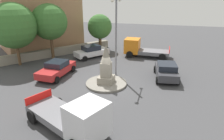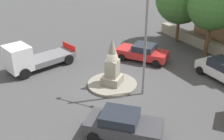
{
  "view_description": "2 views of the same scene",
  "coord_description": "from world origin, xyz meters",
  "px_view_note": "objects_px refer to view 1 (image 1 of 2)",
  "views": [
    {
      "loc": [
        -14.83,
        -4.64,
        7.21
      ],
      "look_at": [
        -0.98,
        -0.79,
        1.76
      ],
      "focal_mm": 31.38,
      "sensor_mm": 36.0,
      "label": 1
    },
    {
      "loc": [
        7.03,
        -16.08,
        9.78
      ],
      "look_at": [
        0.3,
        -0.75,
        1.61
      ],
      "focal_mm": 44.83,
      "sensor_mm": 36.0,
      "label": 2
    }
  ],
  "objects_px": {
    "monument": "(106,66)",
    "car_red_parked_left": "(57,69)",
    "car_dark_grey_near_island": "(166,70)",
    "tree_near_wall": "(49,22)",
    "tree_mid_cluster": "(13,26)",
    "car_white_far_side": "(92,51)",
    "truck_white_passing": "(74,118)",
    "tree_far_corner": "(100,27)",
    "truck_orange_approaching": "(140,48)",
    "corner_building": "(37,7)",
    "streetlamp": "(116,28)"
  },
  "relations": [
    {
      "from": "streetlamp",
      "to": "monument",
      "type": "bearing_deg",
      "value": 174.01
    },
    {
      "from": "car_white_far_side",
      "to": "tree_mid_cluster",
      "type": "bearing_deg",
      "value": 125.89
    },
    {
      "from": "monument",
      "to": "car_dark_grey_near_island",
      "type": "relative_size",
      "value": 0.8
    },
    {
      "from": "monument",
      "to": "corner_building",
      "type": "xyz_separation_m",
      "value": [
        9.99,
        13.15,
        4.06
      ]
    },
    {
      "from": "car_red_parked_left",
      "to": "tree_mid_cluster",
      "type": "relative_size",
      "value": 0.65
    },
    {
      "from": "car_white_far_side",
      "to": "car_dark_grey_near_island",
      "type": "bearing_deg",
      "value": -115.86
    },
    {
      "from": "corner_building",
      "to": "tree_near_wall",
      "type": "height_order",
      "value": "corner_building"
    },
    {
      "from": "tree_near_wall",
      "to": "tree_mid_cluster",
      "type": "bearing_deg",
      "value": 142.77
    },
    {
      "from": "car_dark_grey_near_island",
      "to": "truck_orange_approaching",
      "type": "xyz_separation_m",
      "value": [
        6.51,
        3.32,
        0.26
      ]
    },
    {
      "from": "car_red_parked_left",
      "to": "car_dark_grey_near_island",
      "type": "relative_size",
      "value": 1.03
    },
    {
      "from": "car_white_far_side",
      "to": "car_dark_grey_near_island",
      "type": "relative_size",
      "value": 1.04
    },
    {
      "from": "car_white_far_side",
      "to": "tree_mid_cluster",
      "type": "distance_m",
      "value": 8.98
    },
    {
      "from": "streetlamp",
      "to": "truck_white_passing",
      "type": "distance_m",
      "value": 9.77
    },
    {
      "from": "streetlamp",
      "to": "tree_near_wall",
      "type": "bearing_deg",
      "value": 70.87
    },
    {
      "from": "car_dark_grey_near_island",
      "to": "tree_far_corner",
      "type": "xyz_separation_m",
      "value": [
        8.14,
        9.21,
        2.49
      ]
    },
    {
      "from": "streetlamp",
      "to": "truck_orange_approaching",
      "type": "height_order",
      "value": "streetlamp"
    },
    {
      "from": "streetlamp",
      "to": "truck_orange_approaching",
      "type": "relative_size",
      "value": 1.35
    },
    {
      "from": "monument",
      "to": "car_red_parked_left",
      "type": "height_order",
      "value": "monument"
    },
    {
      "from": "tree_far_corner",
      "to": "monument",
      "type": "bearing_deg",
      "value": -158.66
    },
    {
      "from": "car_dark_grey_near_island",
      "to": "tree_mid_cluster",
      "type": "distance_m",
      "value": 16.14
    },
    {
      "from": "car_white_far_side",
      "to": "streetlamp",
      "type": "bearing_deg",
      "value": -137.84
    },
    {
      "from": "car_red_parked_left",
      "to": "corner_building",
      "type": "relative_size",
      "value": 0.38
    },
    {
      "from": "car_red_parked_left",
      "to": "truck_white_passing",
      "type": "relative_size",
      "value": 0.76
    },
    {
      "from": "corner_building",
      "to": "tree_mid_cluster",
      "type": "height_order",
      "value": "corner_building"
    },
    {
      "from": "truck_white_passing",
      "to": "tree_mid_cluster",
      "type": "height_order",
      "value": "tree_mid_cluster"
    },
    {
      "from": "corner_building",
      "to": "car_white_far_side",
      "type": "bearing_deg",
      "value": -107.37
    },
    {
      "from": "truck_orange_approaching",
      "to": "tree_far_corner",
      "type": "relative_size",
      "value": 1.12
    },
    {
      "from": "car_red_parked_left",
      "to": "tree_far_corner",
      "type": "bearing_deg",
      "value": -4.71
    },
    {
      "from": "car_white_far_side",
      "to": "car_dark_grey_near_island",
      "type": "xyz_separation_m",
      "value": [
        -4.39,
        -9.05,
        -0.0
      ]
    },
    {
      "from": "monument",
      "to": "tree_mid_cluster",
      "type": "distance_m",
      "value": 11.34
    },
    {
      "from": "truck_orange_approaching",
      "to": "car_white_far_side",
      "type": "bearing_deg",
      "value": 110.31
    },
    {
      "from": "tree_far_corner",
      "to": "tree_near_wall",
      "type": "bearing_deg",
      "value": 142.77
    },
    {
      "from": "truck_orange_approaching",
      "to": "car_red_parked_left",
      "type": "bearing_deg",
      "value": 142.24
    },
    {
      "from": "truck_white_passing",
      "to": "car_white_far_side",
      "type": "bearing_deg",
      "value": 17.54
    },
    {
      "from": "truck_orange_approaching",
      "to": "corner_building",
      "type": "height_order",
      "value": "corner_building"
    },
    {
      "from": "streetlamp",
      "to": "car_white_far_side",
      "type": "relative_size",
      "value": 1.7
    },
    {
      "from": "monument",
      "to": "tree_near_wall",
      "type": "xyz_separation_m",
      "value": [
        5.38,
        8.46,
        2.71
      ]
    },
    {
      "from": "monument",
      "to": "tree_mid_cluster",
      "type": "xyz_separation_m",
      "value": [
        2.32,
        10.79,
        2.61
      ]
    },
    {
      "from": "car_red_parked_left",
      "to": "streetlamp",
      "type": "bearing_deg",
      "value": -71.62
    },
    {
      "from": "tree_near_wall",
      "to": "tree_mid_cluster",
      "type": "xyz_separation_m",
      "value": [
        -3.07,
        2.33,
        -0.11
      ]
    },
    {
      "from": "truck_orange_approaching",
      "to": "tree_near_wall",
      "type": "relative_size",
      "value": 0.85
    },
    {
      "from": "tree_mid_cluster",
      "to": "car_dark_grey_near_island",
      "type": "bearing_deg",
      "value": -88.34
    },
    {
      "from": "corner_building",
      "to": "car_red_parked_left",
      "type": "bearing_deg",
      "value": -139.52
    },
    {
      "from": "corner_building",
      "to": "tree_near_wall",
      "type": "xyz_separation_m",
      "value": [
        -4.61,
        -4.69,
        -1.35
      ]
    },
    {
      "from": "monument",
      "to": "car_red_parked_left",
      "type": "relative_size",
      "value": 0.78
    },
    {
      "from": "monument",
      "to": "truck_white_passing",
      "type": "distance_m",
      "value": 6.82
    },
    {
      "from": "streetlamp",
      "to": "car_red_parked_left",
      "type": "distance_m",
      "value": 6.78
    },
    {
      "from": "streetlamp",
      "to": "car_white_far_side",
      "type": "distance_m",
      "value": 7.46
    },
    {
      "from": "car_red_parked_left",
      "to": "car_dark_grey_near_island",
      "type": "distance_m",
      "value": 10.3
    },
    {
      "from": "streetlamp",
      "to": "tree_far_corner",
      "type": "xyz_separation_m",
      "value": [
        8.55,
        4.51,
        -1.22
      ]
    }
  ]
}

